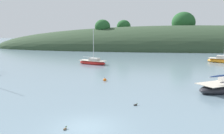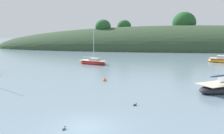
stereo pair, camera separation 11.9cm
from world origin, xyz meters
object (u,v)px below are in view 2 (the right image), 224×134
object	(u,v)px
mooring_buoy_outer	(105,80)
duck_trailing	(64,129)
sailboat_black_sloop	(93,62)
duck_lone_left	(135,105)

from	to	relation	value
mooring_buoy_outer	duck_trailing	xyz separation A→B (m)	(-0.72, -16.18, -0.07)
duck_trailing	sailboat_black_sloop	bearing A→B (deg)	96.33
duck_lone_left	duck_trailing	bearing A→B (deg)	-128.92
mooring_buoy_outer	duck_trailing	world-z (taller)	mooring_buoy_outer
mooring_buoy_outer	duck_trailing	bearing A→B (deg)	-92.56
mooring_buoy_outer	duck_trailing	distance (m)	16.20
duck_trailing	duck_lone_left	world-z (taller)	same
sailboat_black_sloop	duck_lone_left	distance (m)	27.66
mooring_buoy_outer	duck_lone_left	size ratio (longest dim) A/B	1.33
mooring_buoy_outer	duck_lone_left	distance (m)	11.13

